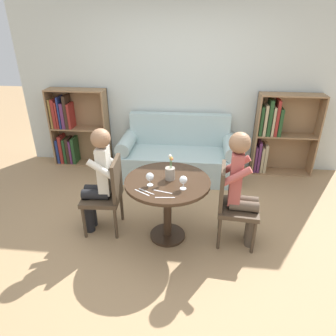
# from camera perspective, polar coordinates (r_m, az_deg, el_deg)

# --- Properties ---
(ground_plane) EXTENTS (16.00, 16.00, 0.00)m
(ground_plane) POSITION_cam_1_polar(r_m,az_deg,el_deg) (3.54, -0.09, -12.80)
(ground_plane) COLOR tan
(back_wall) EXTENTS (5.20, 0.05, 2.70)m
(back_wall) POSITION_cam_1_polar(r_m,az_deg,el_deg) (4.81, 2.51, 15.74)
(back_wall) COLOR silver
(back_wall) RESTS_ON ground_plane
(round_table) EXTENTS (0.91, 0.91, 0.73)m
(round_table) POSITION_cam_1_polar(r_m,az_deg,el_deg) (3.21, -0.09, -4.76)
(round_table) COLOR #382619
(round_table) RESTS_ON ground_plane
(couch) EXTENTS (1.81, 0.80, 0.92)m
(couch) POSITION_cam_1_polar(r_m,az_deg,el_deg) (4.71, 1.92, 2.25)
(couch) COLOR #A8C1C1
(couch) RESTS_ON ground_plane
(bookshelf_left) EXTENTS (0.93, 0.28, 1.27)m
(bookshelf_left) POSITION_cam_1_polar(r_m,az_deg,el_deg) (5.26, -17.60, 7.06)
(bookshelf_left) COLOR #93704C
(bookshelf_left) RESTS_ON ground_plane
(bookshelf_right) EXTENTS (0.93, 0.28, 1.27)m
(bookshelf_right) POSITION_cam_1_polar(r_m,az_deg,el_deg) (4.98, 20.00, 6.16)
(bookshelf_right) COLOR #93704C
(bookshelf_right) RESTS_ON ground_plane
(chair_left) EXTENTS (0.44, 0.44, 0.90)m
(chair_left) POSITION_cam_1_polar(r_m,az_deg,el_deg) (3.45, -11.43, -4.58)
(chair_left) COLOR #473828
(chair_left) RESTS_ON ground_plane
(chair_right) EXTENTS (0.45, 0.45, 0.90)m
(chair_right) POSITION_cam_1_polar(r_m,az_deg,el_deg) (3.28, 12.05, -6.36)
(chair_right) COLOR #473828
(chair_right) RESTS_ON ground_plane
(person_left) EXTENTS (0.43, 0.36, 1.25)m
(person_left) POSITION_cam_1_polar(r_m,az_deg,el_deg) (3.38, -13.15, -2.00)
(person_left) COLOR black
(person_left) RESTS_ON ground_plane
(person_right) EXTENTS (0.44, 0.36, 1.28)m
(person_right) POSITION_cam_1_polar(r_m,az_deg,el_deg) (3.18, 13.92, -3.54)
(person_right) COLOR brown
(person_right) RESTS_ON ground_plane
(wine_glass_left) EXTENTS (0.08, 0.08, 0.14)m
(wine_glass_left) POSITION_cam_1_polar(r_m,az_deg,el_deg) (3.01, -3.49, -1.75)
(wine_glass_left) COLOR white
(wine_glass_left) RESTS_ON round_table
(wine_glass_right) EXTENTS (0.08, 0.08, 0.14)m
(wine_glass_right) POSITION_cam_1_polar(r_m,az_deg,el_deg) (2.94, 2.93, -2.31)
(wine_glass_right) COLOR white
(wine_glass_right) RESTS_ON round_table
(flower_vase) EXTENTS (0.10, 0.10, 0.28)m
(flower_vase) POSITION_cam_1_polar(r_m,az_deg,el_deg) (3.12, 0.40, -0.77)
(flower_vase) COLOR #9E9384
(flower_vase) RESTS_ON round_table
(knife_left_setting) EXTENTS (0.19, 0.06, 0.00)m
(knife_left_setting) POSITION_cam_1_polar(r_m,az_deg,el_deg) (2.93, -1.02, -4.53)
(knife_left_setting) COLOR silver
(knife_left_setting) RESTS_ON round_table
(fork_left_setting) EXTENTS (0.17, 0.11, 0.00)m
(fork_left_setting) POSITION_cam_1_polar(r_m,az_deg,el_deg) (2.93, -4.98, -4.68)
(fork_left_setting) COLOR silver
(fork_left_setting) RESTS_ON round_table
(knife_right_setting) EXTENTS (0.19, 0.03, 0.00)m
(knife_right_setting) POSITION_cam_1_polar(r_m,az_deg,el_deg) (2.84, -0.56, -5.63)
(knife_right_setting) COLOR silver
(knife_right_setting) RESTS_ON round_table
(fork_right_setting) EXTENTS (0.17, 0.10, 0.00)m
(fork_right_setting) POSITION_cam_1_polar(r_m,az_deg,el_deg) (2.94, -4.14, -4.48)
(fork_right_setting) COLOR silver
(fork_right_setting) RESTS_ON round_table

